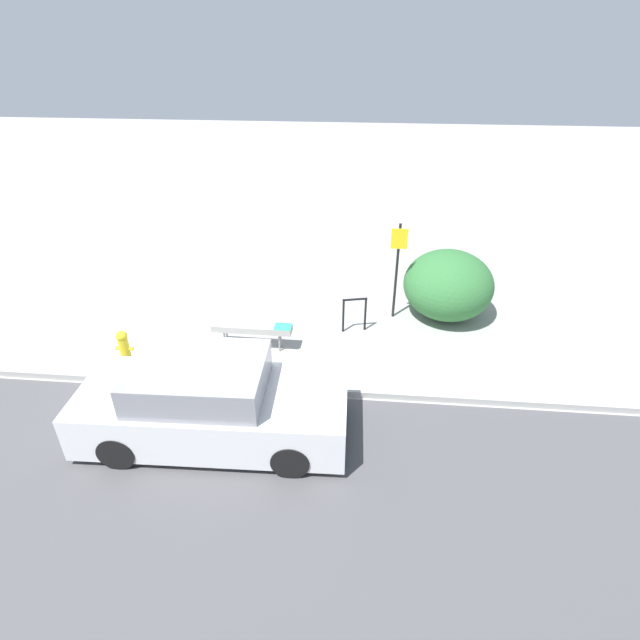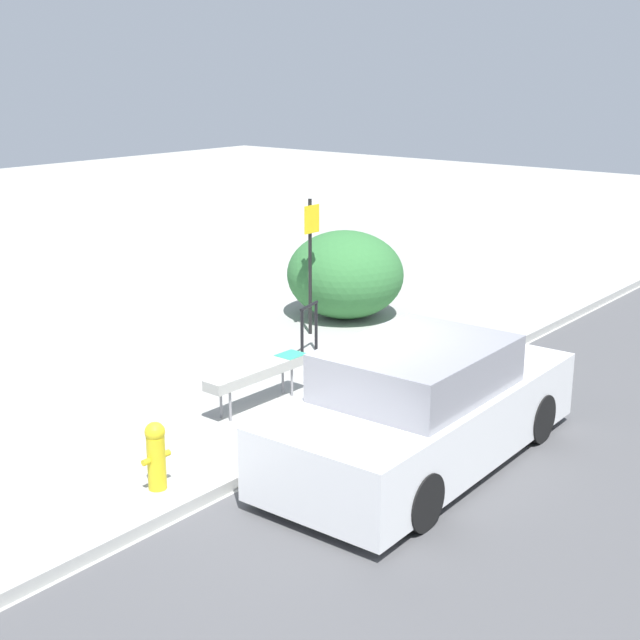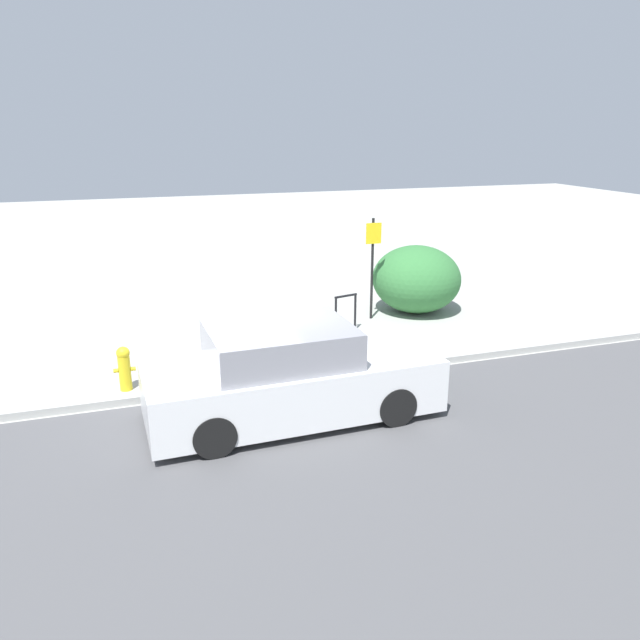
% 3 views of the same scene
% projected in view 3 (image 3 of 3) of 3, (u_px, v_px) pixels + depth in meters
% --- Properties ---
extents(ground_plane, '(60.00, 60.00, 0.00)m').
position_uv_depth(ground_plane, '(244.00, 388.00, 10.54)').
color(ground_plane, '#9E9E99').
extents(road_strip, '(60.00, 10.00, 0.01)m').
position_uv_depth(road_strip, '(356.00, 598.00, 5.88)').
color(road_strip, '#4C4C4F').
rests_on(road_strip, ground_plane).
extents(curb, '(60.00, 0.20, 0.13)m').
position_uv_depth(curb, '(244.00, 385.00, 10.52)').
color(curb, '#A8A8A3').
rests_on(curb, ground_plane).
extents(bench, '(1.69, 0.34, 0.56)m').
position_uv_depth(bench, '(258.00, 333.00, 11.82)').
color(bench, gray).
rests_on(bench, ground_plane).
extents(bike_rack, '(0.55, 0.18, 0.83)m').
position_uv_depth(bike_rack, '(346.00, 309.00, 13.25)').
color(bike_rack, black).
rests_on(bike_rack, ground_plane).
extents(sign_post, '(0.36, 0.08, 2.30)m').
position_uv_depth(sign_post, '(373.00, 259.00, 13.91)').
color(sign_post, black).
rests_on(sign_post, ground_plane).
extents(fire_hydrant, '(0.36, 0.22, 0.77)m').
position_uv_depth(fire_hydrant, '(124.00, 367.00, 10.37)').
color(fire_hydrant, gold).
rests_on(fire_hydrant, ground_plane).
extents(shrub_hedge, '(2.06, 2.12, 1.57)m').
position_uv_depth(shrub_hedge, '(416.00, 279.00, 14.66)').
color(shrub_hedge, '#337038').
rests_on(shrub_hedge, ground_plane).
extents(parked_car_near, '(4.40, 1.86, 1.45)m').
position_uv_depth(parked_car_near, '(290.00, 376.00, 9.33)').
color(parked_car_near, black).
rests_on(parked_car_near, ground_plane).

